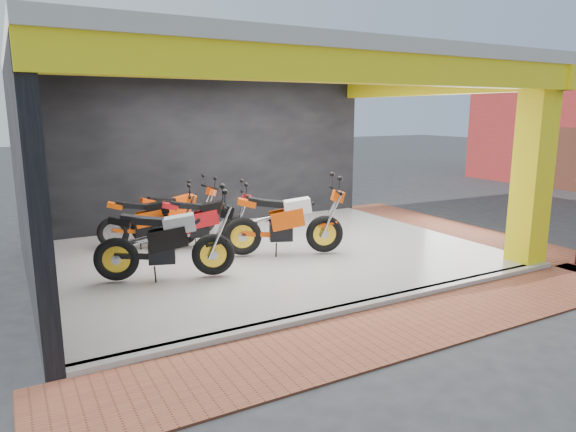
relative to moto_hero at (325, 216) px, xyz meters
name	(u,v)px	position (x,y,z in m)	size (l,w,h in m)	color
ground	(329,287)	(-0.82, -1.39, -0.83)	(80.00, 80.00, 0.00)	#2D2D30
showroom_floor	(271,254)	(-0.82, 0.61, -0.78)	(8.00, 6.00, 0.10)	silver
showroom_ceiling	(270,63)	(-0.82, 0.61, 2.77)	(8.40, 6.40, 0.20)	beige
back_wall	(211,154)	(-0.82, 3.71, 0.92)	(8.20, 0.20, 3.50)	black
left_wall	(25,180)	(-4.92, 0.61, 0.92)	(0.20, 6.20, 3.50)	black
corner_column	(533,170)	(2.93, -2.14, 0.92)	(0.50, 0.50, 3.50)	yellow
header_beam_front	(376,68)	(-0.82, -2.39, 2.47)	(8.40, 0.30, 0.40)	yellow
header_beam_right	(434,86)	(3.18, 0.61, 2.47)	(0.30, 6.40, 0.40)	yellow
floor_kerb	(369,305)	(-0.82, -2.41, -0.78)	(8.00, 0.20, 0.10)	silver
paver_front	(406,327)	(-0.82, -3.19, -0.81)	(9.00, 1.40, 0.03)	brown
paver_right	(451,229)	(3.98, 0.61, -0.81)	(1.40, 7.00, 0.03)	brown
moto_hero	(325,216)	(0.00, 0.00, 0.00)	(2.38, 0.88, 1.46)	#EF4C0A
moto_row_a	(213,234)	(-2.34, -0.28, -0.02)	(2.33, 0.86, 1.42)	black
moto_row_b	(236,216)	(-1.25, 1.28, -0.10)	(2.07, 0.77, 1.27)	red
moto_row_c	(203,206)	(-1.45, 2.61, -0.11)	(2.03, 0.75, 1.24)	#F6450A
moto_row_d	(182,216)	(-2.18, 1.84, -0.10)	(2.04, 0.76, 1.25)	#F0500A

